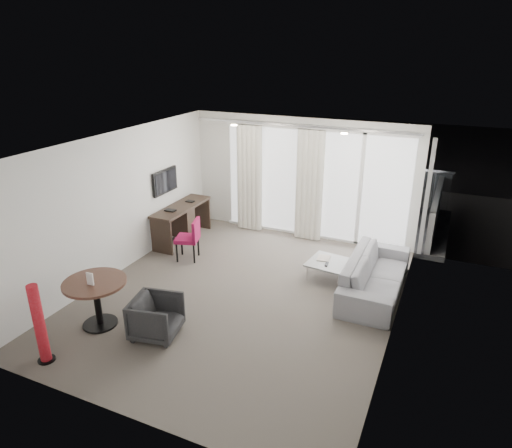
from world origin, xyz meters
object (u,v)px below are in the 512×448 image
at_px(sofa, 375,274).
at_px(coffee_table, 329,270).
at_px(red_lamp, 39,324).
at_px(rattan_chair_b, 391,202).
at_px(desk, 182,223).
at_px(round_table, 98,303).
at_px(desk_chair, 187,239).
at_px(rattan_chair_a, 346,205).
at_px(tub_armchair, 156,317).

bearing_deg(sofa, coffee_table, 79.03).
height_order(red_lamp, rattan_chair_b, red_lamp).
bearing_deg(coffee_table, red_lamp, -126.51).
xyz_separation_m(desk, coffee_table, (3.40, -0.41, -0.23)).
bearing_deg(round_table, desk_chair, 89.92).
relative_size(desk_chair, round_table, 0.90).
bearing_deg(coffee_table, rattan_chair_b, 81.47).
relative_size(coffee_table, rattan_chair_a, 0.87).
distance_m(coffee_table, sofa, 0.89).
bearing_deg(rattan_chair_a, tub_armchair, -119.05).
xyz_separation_m(tub_armchair, rattan_chair_a, (1.41, 5.69, 0.11)).
distance_m(desk_chair, tub_armchair, 2.58).
distance_m(round_table, coffee_table, 4.02).
bearing_deg(rattan_chair_a, red_lamp, -124.97).
xyz_separation_m(coffee_table, sofa, (0.86, -0.17, 0.17)).
distance_m(red_lamp, rattan_chair_b, 8.22).
distance_m(red_lamp, tub_armchair, 1.54).
xyz_separation_m(desk_chair, sofa, (3.64, 0.21, -0.09)).
bearing_deg(rattan_chair_b, desk_chair, -139.95).
xyz_separation_m(desk_chair, rattan_chair_a, (2.37, 3.30, -0.01)).
bearing_deg(rattan_chair_a, coffee_table, -97.15).
xyz_separation_m(sofa, rattan_chair_a, (-1.27, 3.09, 0.08)).
distance_m(sofa, rattan_chair_a, 3.34).
xyz_separation_m(desk, red_lamp, (0.54, -4.27, 0.19)).
height_order(desk, rattan_chair_b, rattan_chair_b).
height_order(coffee_table, sofa, sofa).
bearing_deg(rattan_chair_b, desk, -151.01).
bearing_deg(coffee_table, desk, 173.16).
bearing_deg(round_table, red_lamp, -94.49).
bearing_deg(tub_armchair, red_lamp, 125.45).
distance_m(rattan_chair_a, rattan_chair_b, 1.17).
xyz_separation_m(round_table, rattan_chair_b, (3.33, 6.51, 0.05)).
xyz_separation_m(desk_chair, red_lamp, (-0.08, -3.49, 0.16)).
height_order(coffee_table, rattan_chair_b, rattan_chair_b).
xyz_separation_m(round_table, sofa, (3.65, 2.73, -0.04)).
bearing_deg(coffee_table, sofa, -10.97).
height_order(red_lamp, rattan_chair_a, red_lamp).
distance_m(round_table, tub_armchair, 0.98).
bearing_deg(desk_chair, red_lamp, -107.95).
height_order(desk, sofa, desk).
height_order(round_table, rattan_chair_a, rattan_chair_a).
height_order(desk_chair, coffee_table, desk_chair).
height_order(red_lamp, sofa, red_lamp).
distance_m(desk, round_table, 3.36).
height_order(desk_chair, sofa, desk_chair).
relative_size(desk_chair, rattan_chair_a, 1.02).
height_order(round_table, red_lamp, red_lamp).
distance_m(desk_chair, round_table, 2.52).
relative_size(desk, round_table, 1.78).
xyz_separation_m(desk, sofa, (4.26, -0.58, -0.06)).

